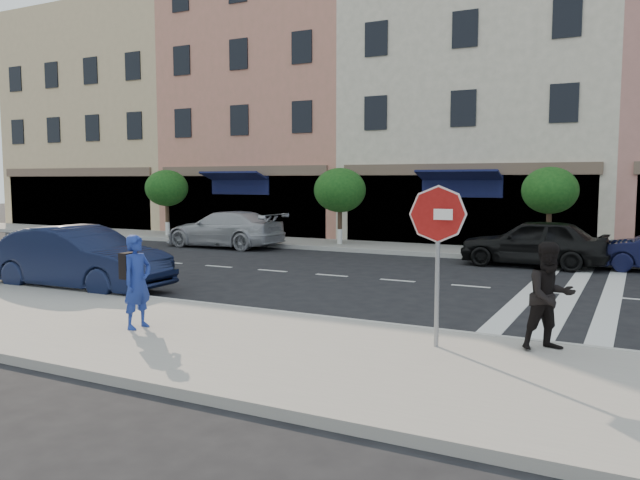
{
  "coord_description": "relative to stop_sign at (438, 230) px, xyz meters",
  "views": [
    {
      "loc": [
        5.85,
        -11.89,
        2.74
      ],
      "look_at": [
        -0.52,
        0.4,
        1.4
      ],
      "focal_mm": 35.0,
      "sensor_mm": 36.0,
      "label": 1
    }
  ],
  "objects": [
    {
      "name": "ground",
      "position": [
        -3.08,
        2.62,
        -1.98
      ],
      "size": [
        120.0,
        120.0,
        0.0
      ],
      "primitive_type": "plane",
      "color": "black",
      "rests_on": "ground"
    },
    {
      "name": "sidewalk_near",
      "position": [
        -3.08,
        -1.13,
        -1.9
      ],
      "size": [
        60.0,
        4.5,
        0.15
      ],
      "primitive_type": "cube",
      "color": "gray",
      "rests_on": "ground"
    },
    {
      "name": "sidewalk_far",
      "position": [
        -3.08,
        13.62,
        -1.9
      ],
      "size": [
        60.0,
        3.0,
        0.15
      ],
      "primitive_type": "cube",
      "color": "gray",
      "rests_on": "ground"
    },
    {
      "name": "building_west_far",
      "position": [
        -25.08,
        19.62,
        4.02
      ],
      "size": [
        12.0,
        9.0,
        12.0
      ],
      "primitive_type": "cube",
      "color": "#D7B989",
      "rests_on": "ground"
    },
    {
      "name": "building_west_mid",
      "position": [
        -14.08,
        19.62,
        5.02
      ],
      "size": [
        10.0,
        9.0,
        14.0
      ],
      "primitive_type": "cube",
      "color": "tan",
      "rests_on": "ground"
    },
    {
      "name": "building_centre",
      "position": [
        -3.58,
        19.62,
        3.52
      ],
      "size": [
        11.0,
        9.0,
        11.0
      ],
      "primitive_type": "cube",
      "color": "beige",
      "rests_on": "ground"
    },
    {
      "name": "street_tree_wa",
      "position": [
        -17.08,
        13.42,
        0.36
      ],
      "size": [
        2.0,
        2.0,
        3.05
      ],
      "color": "#473323",
      "rests_on": "sidewalk_far"
    },
    {
      "name": "street_tree_wb",
      "position": [
        -8.08,
        13.42,
        0.33
      ],
      "size": [
        2.1,
        2.1,
        3.06
      ],
      "color": "#473323",
      "rests_on": "sidewalk_far"
    },
    {
      "name": "street_tree_c",
      "position": [
        -0.08,
        13.42,
        0.38
      ],
      "size": [
        1.9,
        1.9,
        3.04
      ],
      "color": "#473323",
      "rests_on": "sidewalk_far"
    },
    {
      "name": "stop_sign",
      "position": [
        0.0,
        0.0,
        0.0
      ],
      "size": [
        0.89,
        0.13,
        2.51
      ],
      "rotation": [
        0.0,
        0.0,
        0.09
      ],
      "color": "gray",
      "rests_on": "sidewalk_near"
    },
    {
      "name": "photographer",
      "position": [
        -5.0,
        -1.2,
        -1.01
      ],
      "size": [
        0.42,
        0.61,
        1.64
      ],
      "primitive_type": "imported",
      "rotation": [
        0.0,
        0.0,
        1.53
      ],
      "color": "navy",
      "rests_on": "sidewalk_near"
    },
    {
      "name": "walker",
      "position": [
        1.58,
        0.62,
        -1.0
      ],
      "size": [
        1.02,
        0.99,
        1.66
      ],
      "primitive_type": "imported",
      "rotation": [
        0.0,
        0.0,
        0.67
      ],
      "color": "black",
      "rests_on": "sidewalk_near"
    },
    {
      "name": "car_near_mid",
      "position": [
        -9.61,
        1.62,
        -1.18
      ],
      "size": [
        4.88,
        1.87,
        1.59
      ],
      "primitive_type": "imported",
      "rotation": [
        0.0,
        0.0,
        1.61
      ],
      "color": "black",
      "rests_on": "ground"
    },
    {
      "name": "car_far_left",
      "position": [
        -12.29,
        11.36,
        -1.24
      ],
      "size": [
        5.1,
        2.1,
        1.48
      ],
      "primitive_type": "imported",
      "rotation": [
        0.0,
        0.0,
        -1.58
      ],
      "color": "#A2A2A7",
      "rests_on": "ground"
    },
    {
      "name": "car_far_mid",
      "position": [
        -0.25,
        11.24,
        -1.21
      ],
      "size": [
        4.5,
        1.81,
        1.53
      ],
      "primitive_type": "imported",
      "rotation": [
        0.0,
        0.0,
        -1.57
      ],
      "color": "black",
      "rests_on": "ground"
    }
  ]
}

